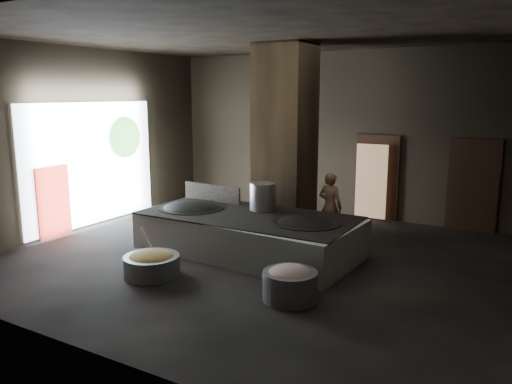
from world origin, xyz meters
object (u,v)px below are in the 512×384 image
Objects in this scene: wok_left at (192,211)px; veg_basin at (152,266)px; hearth_platform at (248,234)px; cook at (330,206)px; stock_pot at (263,197)px; meat_basin at (290,286)px; wok_right at (307,226)px.

wok_left reaches higher than veg_basin.
hearth_platform is 2.92× the size of cook.
wok_left is (-1.45, -0.05, 0.34)m from hearth_platform.
meat_basin is (1.86, -2.40, -0.88)m from stock_pot.
wok_left is 1.41× the size of veg_basin.
wok_right is (1.35, 0.05, 0.34)m from hearth_platform.
wok_right is at bearing -21.04° from stock_pot.
cook is at bearing 96.10° from wok_right.
stock_pot is at bearing 88.25° from hearth_platform.
veg_basin is at bearing -73.54° from wok_left.
cook reaches higher than wok_left.
cook reaches higher than meat_basin.
hearth_platform is 2.66m from meat_basin.
meat_basin is at bearing -28.13° from wok_left.
stock_pot is (-1.30, 0.50, 0.38)m from wok_right.
stock_pot reaches higher than wok_right.
hearth_platform reaches higher than veg_basin.
wok_left is 3.84m from meat_basin.
veg_basin is at bearing -135.28° from wok_right.
meat_basin is (2.75, 0.27, 0.06)m from veg_basin.
wok_right is 2.04m from meat_basin.
wok_right is 2.25× the size of stock_pot.
veg_basin is (-0.89, -2.67, -0.94)m from stock_pot.
stock_pot reaches higher than wok_left.
wok_right reaches higher than hearth_platform.
wok_right is 1.31× the size of veg_basin.
cook is at bearing 62.70° from veg_basin.
veg_basin is (0.61, -2.07, -0.56)m from wok_left.
hearth_platform is 2.15m from cook.
stock_pot is at bearing 71.57° from veg_basin.
hearth_platform reaches higher than meat_basin.
stock_pot is 0.38× the size of cook.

